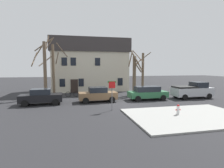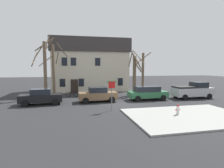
{
  "view_description": "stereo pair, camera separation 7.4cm",
  "coord_description": "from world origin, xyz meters",
  "px_view_note": "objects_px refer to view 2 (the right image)",
  "views": [
    {
      "loc": [
        -5.48,
        -18.04,
        3.91
      ],
      "look_at": [
        -0.63,
        3.34,
        1.88
      ],
      "focal_mm": 28.71,
      "sensor_mm": 36.0,
      "label": 1
    },
    {
      "loc": [
        -5.41,
        -18.06,
        3.91
      ],
      "look_at": [
        -0.63,
        3.34,
        1.88
      ],
      "focal_mm": 28.71,
      "sensor_mm": 36.0,
      "label": 2
    }
  ],
  "objects_px": {
    "car_brown_sedan": "(98,94)",
    "tree_bare_far": "(134,73)",
    "car_green_wagon": "(147,93)",
    "fire_hydrant": "(178,109)",
    "building_main": "(90,65)",
    "tree_bare_near": "(44,67)",
    "street_sign_pole": "(112,90)",
    "car_black_sedan": "(41,97)",
    "bicycle_leaning": "(72,94)",
    "tree_bare_mid": "(53,67)",
    "tree_bare_end": "(142,71)",
    "pickup_truck_silver": "(193,90)"
  },
  "relations": [
    {
      "from": "tree_bare_near",
      "to": "street_sign_pole",
      "type": "bearing_deg",
      "value": -51.74
    },
    {
      "from": "car_green_wagon",
      "to": "fire_hydrant",
      "type": "relative_size",
      "value": 5.76
    },
    {
      "from": "tree_bare_end",
      "to": "tree_bare_mid",
      "type": "bearing_deg",
      "value": 177.37
    },
    {
      "from": "tree_bare_near",
      "to": "car_brown_sedan",
      "type": "relative_size",
      "value": 1.82
    },
    {
      "from": "tree_bare_near",
      "to": "tree_bare_end",
      "type": "xyz_separation_m",
      "value": [
        13.46,
        -0.02,
        -0.55
      ]
    },
    {
      "from": "pickup_truck_silver",
      "to": "bicycle_leaning",
      "type": "bearing_deg",
      "value": 163.74
    },
    {
      "from": "pickup_truck_silver",
      "to": "tree_bare_near",
      "type": "bearing_deg",
      "value": 165.9
    },
    {
      "from": "tree_bare_near",
      "to": "street_sign_pole",
      "type": "xyz_separation_m",
      "value": [
        6.95,
        -8.82,
        -2.02
      ]
    },
    {
      "from": "tree_bare_mid",
      "to": "car_black_sedan",
      "type": "height_order",
      "value": "tree_bare_mid"
    },
    {
      "from": "car_green_wagon",
      "to": "pickup_truck_silver",
      "type": "xyz_separation_m",
      "value": [
        6.14,
        -0.08,
        0.13
      ]
    },
    {
      "from": "car_black_sedan",
      "to": "street_sign_pole",
      "type": "height_order",
      "value": "street_sign_pole"
    },
    {
      "from": "car_brown_sedan",
      "to": "tree_bare_far",
      "type": "bearing_deg",
      "value": 34.68
    },
    {
      "from": "building_main",
      "to": "bicycle_leaning",
      "type": "distance_m",
      "value": 8.58
    },
    {
      "from": "building_main",
      "to": "car_green_wagon",
      "type": "height_order",
      "value": "building_main"
    },
    {
      "from": "tree_bare_near",
      "to": "bicycle_leaning",
      "type": "bearing_deg",
      "value": -4.3
    },
    {
      "from": "bicycle_leaning",
      "to": "tree_bare_near",
      "type": "bearing_deg",
      "value": 175.7
    },
    {
      "from": "tree_bare_end",
      "to": "bicycle_leaning",
      "type": "height_order",
      "value": "tree_bare_end"
    },
    {
      "from": "tree_bare_far",
      "to": "tree_bare_end",
      "type": "bearing_deg",
      "value": 15.75
    },
    {
      "from": "tree_bare_near",
      "to": "tree_bare_far",
      "type": "distance_m",
      "value": 12.16
    },
    {
      "from": "fire_hydrant",
      "to": "bicycle_leaning",
      "type": "height_order",
      "value": "bicycle_leaning"
    },
    {
      "from": "fire_hydrant",
      "to": "tree_bare_far",
      "type": "bearing_deg",
      "value": 88.14
    },
    {
      "from": "street_sign_pole",
      "to": "bicycle_leaning",
      "type": "xyz_separation_m",
      "value": [
        -3.51,
        8.56,
        -1.52
      ]
    },
    {
      "from": "tree_bare_far",
      "to": "car_brown_sedan",
      "type": "relative_size",
      "value": 1.45
    },
    {
      "from": "building_main",
      "to": "fire_hydrant",
      "type": "bearing_deg",
      "value": -74.16
    },
    {
      "from": "tree_bare_near",
      "to": "car_black_sedan",
      "type": "distance_m",
      "value": 5.54
    },
    {
      "from": "tree_bare_mid",
      "to": "car_brown_sedan",
      "type": "distance_m",
      "value": 7.9
    },
    {
      "from": "tree_bare_mid",
      "to": "car_black_sedan",
      "type": "relative_size",
      "value": 1.9
    },
    {
      "from": "car_green_wagon",
      "to": "pickup_truck_silver",
      "type": "bearing_deg",
      "value": -0.72
    },
    {
      "from": "tree_bare_near",
      "to": "car_black_sedan",
      "type": "xyz_separation_m",
      "value": [
        0.23,
        -4.61,
        -3.07
      ]
    },
    {
      "from": "car_brown_sedan",
      "to": "pickup_truck_silver",
      "type": "xyz_separation_m",
      "value": [
        12.17,
        -0.2,
        0.15
      ]
    },
    {
      "from": "car_brown_sedan",
      "to": "fire_hydrant",
      "type": "distance_m",
      "value": 9.19
    },
    {
      "from": "tree_bare_mid",
      "to": "street_sign_pole",
      "type": "relative_size",
      "value": 3.07
    },
    {
      "from": "tree_bare_near",
      "to": "tree_bare_end",
      "type": "relative_size",
      "value": 1.23
    },
    {
      "from": "tree_bare_near",
      "to": "tree_bare_far",
      "type": "relative_size",
      "value": 1.25
    },
    {
      "from": "fire_hydrant",
      "to": "building_main",
      "type": "bearing_deg",
      "value": 105.84
    },
    {
      "from": "car_brown_sedan",
      "to": "street_sign_pole",
      "type": "distance_m",
      "value": 4.55
    },
    {
      "from": "fire_hydrant",
      "to": "car_green_wagon",
      "type": "bearing_deg",
      "value": 85.58
    },
    {
      "from": "tree_bare_far",
      "to": "car_brown_sedan",
      "type": "distance_m",
      "value": 7.45
    },
    {
      "from": "tree_bare_far",
      "to": "street_sign_pole",
      "type": "bearing_deg",
      "value": -121.58
    },
    {
      "from": "building_main",
      "to": "tree_bare_near",
      "type": "distance_m",
      "value": 9.33
    },
    {
      "from": "pickup_truck_silver",
      "to": "bicycle_leaning",
      "type": "distance_m",
      "value": 15.65
    },
    {
      "from": "bicycle_leaning",
      "to": "fire_hydrant",
      "type": "bearing_deg",
      "value": -54.26
    },
    {
      "from": "fire_hydrant",
      "to": "street_sign_pole",
      "type": "relative_size",
      "value": 0.3
    },
    {
      "from": "car_brown_sedan",
      "to": "car_green_wagon",
      "type": "bearing_deg",
      "value": -1.17
    },
    {
      "from": "tree_bare_far",
      "to": "car_black_sedan",
      "type": "relative_size",
      "value": 1.44
    },
    {
      "from": "car_black_sedan",
      "to": "car_green_wagon",
      "type": "bearing_deg",
      "value": 0.22
    },
    {
      "from": "car_green_wagon",
      "to": "bicycle_leaning",
      "type": "height_order",
      "value": "car_green_wagon"
    },
    {
      "from": "bicycle_leaning",
      "to": "car_black_sedan",
      "type": "bearing_deg",
      "value": -126.48
    },
    {
      "from": "street_sign_pole",
      "to": "bicycle_leaning",
      "type": "relative_size",
      "value": 1.54
    },
    {
      "from": "tree_bare_mid",
      "to": "fire_hydrant",
      "type": "distance_m",
      "value": 16.73
    }
  ]
}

